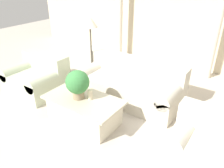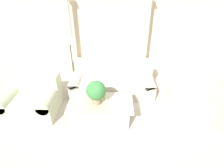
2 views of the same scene
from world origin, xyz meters
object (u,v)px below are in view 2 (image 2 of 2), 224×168
Objects in this scene: sofa_long at (112,80)px; floor_lamp at (70,43)px; loveseat at (32,98)px; potted_plant at (96,91)px; armchair at (188,102)px; coffee_table at (101,110)px.

sofa_long is 1.39× the size of floor_lamp.
potted_plant reaches higher than loveseat.
armchair is (2.76, -1.01, -0.98)m from floor_lamp.
sofa_long is 1.21m from coffee_table.
floor_lamp reaches higher than coffee_table.
sofa_long is at bearing -3.02° from floor_lamp.
armchair is (1.92, 0.24, 0.08)m from coffee_table.
coffee_table is at bearing -55.92° from floor_lamp.
coffee_table is (1.62, -0.30, -0.09)m from loveseat.
sofa_long is 1.45m from floor_lamp.
armchair is at bearing 7.04° from coffee_table.
sofa_long is at bearing 150.80° from armchair.
potted_plant is 2.06m from armchair.
floor_lamp is (0.77, 0.95, 0.98)m from loveseat.
floor_lamp is (-0.84, 1.25, 1.07)m from coffee_table.
coffee_table is at bearing -172.96° from armchair.
loveseat is at bearing -129.31° from floor_lamp.
armchair is (1.70, -0.95, 0.00)m from sofa_long.
floor_lamp reaches higher than potted_plant.
potted_plant is at bearing -103.46° from sofa_long.
loveseat is 0.75× the size of floor_lamp.
floor_lamp reaches higher than armchair.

